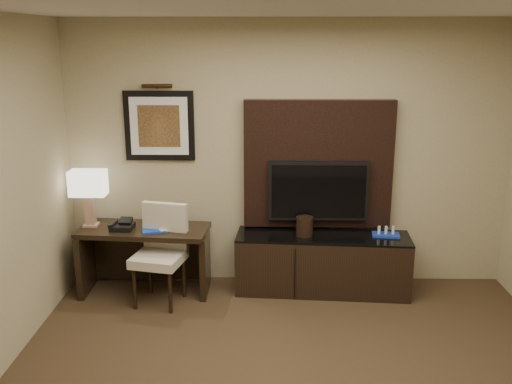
{
  "coord_description": "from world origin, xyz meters",
  "views": [
    {
      "loc": [
        -0.23,
        -3.2,
        2.52
      ],
      "look_at": [
        -0.32,
        1.8,
        1.15
      ],
      "focal_mm": 40.0,
      "sensor_mm": 36.0,
      "label": 1
    }
  ],
  "objects_px": {
    "desk": "(145,260)",
    "tv": "(318,191)",
    "credenza": "(322,263)",
    "minibar_tray": "(386,231)",
    "table_lamp": "(89,199)",
    "desk_phone": "(122,224)",
    "desk_chair": "(159,258)",
    "ice_bucket": "(304,226)",
    "water_bottle": "(181,217)"
  },
  "relations": [
    {
      "from": "desk",
      "to": "tv",
      "type": "xyz_separation_m",
      "value": [
        1.74,
        0.19,
        0.68
      ]
    },
    {
      "from": "credenza",
      "to": "minibar_tray",
      "type": "height_order",
      "value": "minibar_tray"
    },
    {
      "from": "table_lamp",
      "to": "desk_phone",
      "type": "distance_m",
      "value": 0.42
    },
    {
      "from": "desk",
      "to": "desk_phone",
      "type": "height_order",
      "value": "desk_phone"
    },
    {
      "from": "desk",
      "to": "table_lamp",
      "type": "bearing_deg",
      "value": 179.11
    },
    {
      "from": "credenza",
      "to": "table_lamp",
      "type": "bearing_deg",
      "value": -176.31
    },
    {
      "from": "desk",
      "to": "table_lamp",
      "type": "distance_m",
      "value": 0.82
    },
    {
      "from": "tv",
      "to": "desk_phone",
      "type": "distance_m",
      "value": 1.98
    },
    {
      "from": "desk",
      "to": "tv",
      "type": "bearing_deg",
      "value": 11.16
    },
    {
      "from": "desk_chair",
      "to": "minibar_tray",
      "type": "distance_m",
      "value": 2.25
    },
    {
      "from": "tv",
      "to": "desk_phone",
      "type": "xyz_separation_m",
      "value": [
        -1.94,
        -0.24,
        -0.29
      ]
    },
    {
      "from": "desk_chair",
      "to": "minibar_tray",
      "type": "height_order",
      "value": "desk_chair"
    },
    {
      "from": "desk",
      "to": "ice_bucket",
      "type": "xyz_separation_m",
      "value": [
        1.6,
        0.04,
        0.35
      ]
    },
    {
      "from": "desk_chair",
      "to": "credenza",
      "type": "bearing_deg",
      "value": 23.6
    },
    {
      "from": "tv",
      "to": "table_lamp",
      "type": "height_order",
      "value": "tv"
    },
    {
      "from": "minibar_tray",
      "to": "desk_phone",
      "type": "bearing_deg",
      "value": -177.92
    },
    {
      "from": "ice_bucket",
      "to": "minibar_tray",
      "type": "bearing_deg",
      "value": 0.36
    },
    {
      "from": "credenza",
      "to": "desk_phone",
      "type": "height_order",
      "value": "desk_phone"
    },
    {
      "from": "minibar_tray",
      "to": "credenza",
      "type": "bearing_deg",
      "value": -179.39
    },
    {
      "from": "tv",
      "to": "table_lamp",
      "type": "relative_size",
      "value": 1.81
    },
    {
      "from": "water_bottle",
      "to": "minibar_tray",
      "type": "distance_m",
      "value": 2.05
    },
    {
      "from": "desk_phone",
      "to": "ice_bucket",
      "type": "xyz_separation_m",
      "value": [
        1.8,
        0.09,
        -0.04
      ]
    },
    {
      "from": "desk_phone",
      "to": "credenza",
      "type": "bearing_deg",
      "value": 6.24
    },
    {
      "from": "table_lamp",
      "to": "desk_phone",
      "type": "bearing_deg",
      "value": -17.4
    },
    {
      "from": "credenza",
      "to": "minibar_tray",
      "type": "distance_m",
      "value": 0.72
    },
    {
      "from": "tv",
      "to": "minibar_tray",
      "type": "xyz_separation_m",
      "value": [
        0.67,
        -0.15,
        -0.38
      ]
    },
    {
      "from": "table_lamp",
      "to": "desk_phone",
      "type": "xyz_separation_m",
      "value": [
        0.34,
        -0.11,
        -0.22
      ]
    },
    {
      "from": "tv",
      "to": "minibar_tray",
      "type": "relative_size",
      "value": 3.73
    },
    {
      "from": "credenza",
      "to": "desk_chair",
      "type": "relative_size",
      "value": 1.84
    },
    {
      "from": "tv",
      "to": "desk_phone",
      "type": "relative_size",
      "value": 4.72
    },
    {
      "from": "tv",
      "to": "ice_bucket",
      "type": "bearing_deg",
      "value": -132.96
    },
    {
      "from": "desk",
      "to": "desk_phone",
      "type": "distance_m",
      "value": 0.44
    },
    {
      "from": "table_lamp",
      "to": "ice_bucket",
      "type": "distance_m",
      "value": 2.15
    },
    {
      "from": "desk_phone",
      "to": "table_lamp",
      "type": "bearing_deg",
      "value": 166.3
    },
    {
      "from": "water_bottle",
      "to": "ice_bucket",
      "type": "height_order",
      "value": "water_bottle"
    },
    {
      "from": "desk_chair",
      "to": "table_lamp",
      "type": "relative_size",
      "value": 1.7
    },
    {
      "from": "tv",
      "to": "table_lamp",
      "type": "xyz_separation_m",
      "value": [
        -2.28,
        -0.14,
        -0.06
      ]
    },
    {
      "from": "table_lamp",
      "to": "ice_bucket",
      "type": "relative_size",
      "value": 2.86
    },
    {
      "from": "ice_bucket",
      "to": "water_bottle",
      "type": "bearing_deg",
      "value": 178.97
    },
    {
      "from": "tv",
      "to": "water_bottle",
      "type": "height_order",
      "value": "tv"
    },
    {
      "from": "desk",
      "to": "tv",
      "type": "relative_size",
      "value": 1.27
    },
    {
      "from": "desk_phone",
      "to": "water_bottle",
      "type": "xyz_separation_m",
      "value": [
        0.56,
        0.11,
        0.04
      ]
    },
    {
      "from": "water_bottle",
      "to": "minibar_tray",
      "type": "relative_size",
      "value": 0.69
    },
    {
      "from": "water_bottle",
      "to": "minibar_tray",
      "type": "bearing_deg",
      "value": -0.48
    },
    {
      "from": "table_lamp",
      "to": "minibar_tray",
      "type": "xyz_separation_m",
      "value": [
        2.95,
        -0.01,
        -0.31
      ]
    },
    {
      "from": "desk_chair",
      "to": "desk",
      "type": "bearing_deg",
      "value": 138.08
    },
    {
      "from": "desk",
      "to": "desk_chair",
      "type": "relative_size",
      "value": 1.35
    },
    {
      "from": "table_lamp",
      "to": "water_bottle",
      "type": "xyz_separation_m",
      "value": [
        0.9,
        0.01,
        -0.18
      ]
    },
    {
      "from": "ice_bucket",
      "to": "minibar_tray",
      "type": "xyz_separation_m",
      "value": [
        0.81,
        0.01,
        -0.05
      ]
    },
    {
      "from": "desk_chair",
      "to": "table_lamp",
      "type": "height_order",
      "value": "table_lamp"
    }
  ]
}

